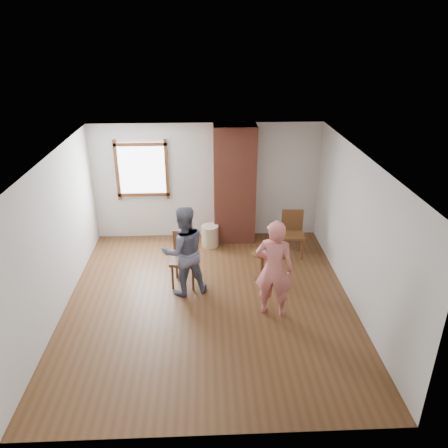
{
  "coord_description": "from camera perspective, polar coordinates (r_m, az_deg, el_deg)",
  "views": [
    {
      "loc": [
        -0.03,
        -6.44,
        4.46
      ],
      "look_at": [
        0.3,
        0.8,
        1.15
      ],
      "focal_mm": 35.0,
      "sensor_mm": 36.0,
      "label": 1
    }
  ],
  "objects": [
    {
      "name": "cake_plate",
      "position": [
        8.19,
        5.07,
        -3.65
      ],
      "size": [
        0.18,
        0.18,
        0.01
      ],
      "primitive_type": "cylinder",
      "color": "white",
      "rests_on": "side_table"
    },
    {
      "name": "man",
      "position": [
        7.72,
        -5.27,
        -3.55
      ],
      "size": [
        0.96,
        0.84,
        1.67
      ],
      "primitive_type": "imported",
      "rotation": [
        0.0,
        0.0,
        3.44
      ],
      "color": "#121633",
      "rests_on": "ground"
    },
    {
      "name": "room_shell",
      "position": [
        7.53,
        -2.61,
        3.9
      ],
      "size": [
        5.04,
        5.52,
        2.62
      ],
      "color": "silver",
      "rests_on": "ground"
    },
    {
      "name": "dining_chair_left",
      "position": [
        8.15,
        -5.14,
        -4.1
      ],
      "size": [
        0.53,
        0.53,
        1.01
      ],
      "rotation": [
        0.0,
        0.0,
        -0.14
      ],
      "color": "brown",
      "rests_on": "ground"
    },
    {
      "name": "cake_slice",
      "position": [
        8.17,
        5.15,
        -3.44
      ],
      "size": [
        0.08,
        0.07,
        0.06
      ],
      "primitive_type": "cube",
      "color": "white",
      "rests_on": "cake_plate"
    },
    {
      "name": "dining_chair_right",
      "position": [
        9.24,
        8.95,
        -0.88
      ],
      "size": [
        0.47,
        0.47,
        0.96
      ],
      "rotation": [
        0.0,
        0.0,
        -0.05
      ],
      "color": "brown",
      "rests_on": "ground"
    },
    {
      "name": "person_pink",
      "position": [
        7.16,
        6.57,
        -5.85
      ],
      "size": [
        0.72,
        0.58,
        1.72
      ],
      "primitive_type": "imported",
      "rotation": [
        0.0,
        0.0,
        2.83
      ],
      "color": "#D8716C",
      "rests_on": "ground"
    },
    {
      "name": "dark_pot",
      "position": [
        9.57,
        -6.13,
        -2.91
      ],
      "size": [
        0.14,
        0.14,
        0.14
      ],
      "primitive_type": "cylinder",
      "rotation": [
        0.0,
        0.0,
        -0.04
      ],
      "color": "black",
      "rests_on": "ground"
    },
    {
      "name": "ground",
      "position": [
        7.83,
        -1.92,
        -10.17
      ],
      "size": [
        5.5,
        5.5,
        0.0
      ],
      "primitive_type": "plane",
      "color": "brown",
      "rests_on": "ground"
    },
    {
      "name": "stoneware_crock",
      "position": [
        9.59,
        -1.84,
        -1.57
      ],
      "size": [
        0.48,
        0.48,
        0.48
      ],
      "primitive_type": "cylinder",
      "rotation": [
        0.0,
        0.0,
        0.35
      ],
      "color": "tan",
      "rests_on": "ground"
    },
    {
      "name": "brick_chimney",
      "position": [
        9.5,
        1.38,
        5.11
      ],
      "size": [
        0.9,
        0.5,
        2.6
      ],
      "primitive_type": "cube",
      "color": "#A34E39",
      "rests_on": "ground"
    },
    {
      "name": "side_table",
      "position": [
        8.28,
        5.02,
        -4.88
      ],
      "size": [
        0.4,
        0.4,
        0.6
      ],
      "color": "brown",
      "rests_on": "ground"
    }
  ]
}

